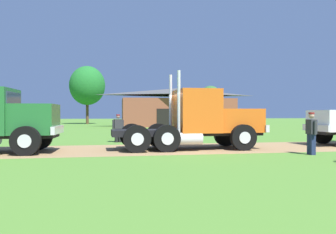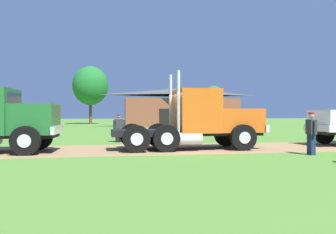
{
  "view_description": "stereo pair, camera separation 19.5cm",
  "coord_description": "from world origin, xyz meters",
  "px_view_note": "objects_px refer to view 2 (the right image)",
  "views": [
    {
      "loc": [
        -4.21,
        -16.03,
        1.61
      ],
      "look_at": [
        -1.11,
        0.24,
        1.46
      ],
      "focal_mm": 38.14,
      "sensor_mm": 36.0,
      "label": 1
    },
    {
      "loc": [
        -4.01,
        -16.06,
        1.61
      ],
      "look_at": [
        -1.11,
        0.24,
        1.46
      ],
      "focal_mm": 38.14,
      "sensor_mm": 36.0,
      "label": 2
    }
  ],
  "objects_px": {
    "truck_foreground_white": "(202,120)",
    "visitor_far_side": "(119,127)",
    "visitor_by_barrel": "(311,132)",
    "shed_building": "(180,108)"
  },
  "relations": [
    {
      "from": "truck_foreground_white",
      "to": "shed_building",
      "type": "bearing_deg",
      "value": 80.01
    },
    {
      "from": "truck_foreground_white",
      "to": "visitor_far_side",
      "type": "height_order",
      "value": "truck_foreground_white"
    },
    {
      "from": "visitor_by_barrel",
      "to": "shed_building",
      "type": "relative_size",
      "value": 0.11
    },
    {
      "from": "visitor_far_side",
      "to": "truck_foreground_white",
      "type": "bearing_deg",
      "value": -51.18
    },
    {
      "from": "truck_foreground_white",
      "to": "visitor_far_side",
      "type": "distance_m",
      "value": 5.78
    },
    {
      "from": "visitor_by_barrel",
      "to": "visitor_far_side",
      "type": "distance_m",
      "value": 10.4
    },
    {
      "from": "visitor_far_side",
      "to": "shed_building",
      "type": "distance_m",
      "value": 25.39
    },
    {
      "from": "truck_foreground_white",
      "to": "shed_building",
      "type": "distance_m",
      "value": 28.79
    },
    {
      "from": "visitor_far_side",
      "to": "visitor_by_barrel",
      "type": "bearing_deg",
      "value": -46.49
    },
    {
      "from": "truck_foreground_white",
      "to": "visitor_by_barrel",
      "type": "height_order",
      "value": "truck_foreground_white"
    }
  ]
}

